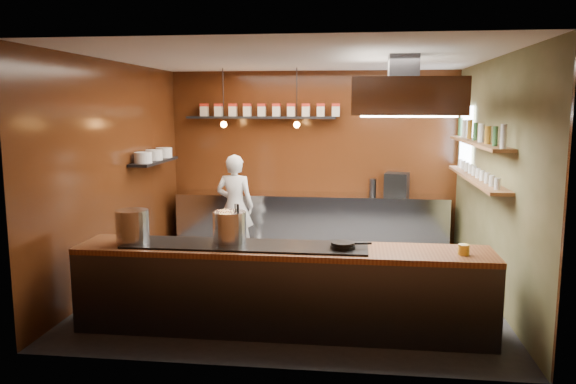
% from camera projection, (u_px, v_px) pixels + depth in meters
% --- Properties ---
extents(floor, '(5.00, 5.00, 0.00)m').
position_uv_depth(floor, '(298.00, 284.00, 7.64)').
color(floor, black).
rests_on(floor, ground).
extents(back_wall, '(5.00, 0.00, 5.00)m').
position_uv_depth(back_wall, '(313.00, 158.00, 9.86)').
color(back_wall, '#3B1B0A').
rests_on(back_wall, ground).
extents(left_wall, '(0.00, 5.00, 5.00)m').
position_uv_depth(left_wall, '(117.00, 172.00, 7.71)').
color(left_wall, '#3B1B0A').
rests_on(left_wall, ground).
extents(right_wall, '(0.00, 5.00, 5.00)m').
position_uv_depth(right_wall, '(494.00, 178.00, 7.11)').
color(right_wall, '#494A2A').
rests_on(right_wall, ground).
extents(ceiling, '(5.00, 5.00, 0.00)m').
position_uv_depth(ceiling, '(298.00, 58.00, 7.18)').
color(ceiling, silver).
rests_on(ceiling, back_wall).
extents(window_pane, '(0.00, 1.00, 1.00)m').
position_uv_depth(window_pane, '(466.00, 138.00, 8.72)').
color(window_pane, white).
rests_on(window_pane, right_wall).
extents(prep_counter, '(4.60, 0.65, 0.90)m').
position_uv_depth(prep_counter, '(311.00, 220.00, 9.70)').
color(prep_counter, silver).
rests_on(prep_counter, floor).
extents(pass_counter, '(4.40, 0.72, 0.94)m').
position_uv_depth(pass_counter, '(282.00, 289.00, 6.00)').
color(pass_counter, '#38383D').
rests_on(pass_counter, floor).
extents(tin_shelf, '(2.60, 0.26, 0.04)m').
position_uv_depth(tin_shelf, '(261.00, 118.00, 9.73)').
color(tin_shelf, black).
rests_on(tin_shelf, back_wall).
extents(plate_shelf, '(0.30, 1.40, 0.04)m').
position_uv_depth(plate_shelf, '(154.00, 161.00, 8.67)').
color(plate_shelf, black).
rests_on(plate_shelf, left_wall).
extents(bottle_shelf_upper, '(0.26, 2.80, 0.04)m').
position_uv_depth(bottle_shelf_upper, '(478.00, 143.00, 7.36)').
color(bottle_shelf_upper, brown).
rests_on(bottle_shelf_upper, right_wall).
extents(bottle_shelf_lower, '(0.26, 2.80, 0.04)m').
position_uv_depth(bottle_shelf_lower, '(476.00, 178.00, 7.43)').
color(bottle_shelf_lower, brown).
rests_on(bottle_shelf_lower, right_wall).
extents(extractor_hood, '(1.20, 2.00, 0.72)m').
position_uv_depth(extractor_hood, '(403.00, 97.00, 6.71)').
color(extractor_hood, '#38383D').
rests_on(extractor_hood, ceiling).
extents(pendant_left, '(0.10, 0.10, 0.95)m').
position_uv_depth(pendant_left, '(224.00, 121.00, 9.15)').
color(pendant_left, black).
rests_on(pendant_left, ceiling).
extents(pendant_right, '(0.10, 0.10, 0.95)m').
position_uv_depth(pendant_right, '(297.00, 121.00, 9.00)').
color(pendant_right, black).
rests_on(pendant_right, ceiling).
extents(storage_tins, '(2.43, 0.13, 0.22)m').
position_uv_depth(storage_tins, '(269.00, 110.00, 9.69)').
color(storage_tins, beige).
rests_on(storage_tins, tin_shelf).
extents(plate_stacks, '(0.26, 1.16, 0.16)m').
position_uv_depth(plate_stacks, '(154.00, 155.00, 8.65)').
color(plate_stacks, silver).
rests_on(plate_stacks, plate_shelf).
extents(bottles, '(0.06, 2.66, 0.24)m').
position_uv_depth(bottles, '(478.00, 132.00, 7.34)').
color(bottles, silver).
rests_on(bottles, bottle_shelf_upper).
extents(wine_glasses, '(0.07, 2.37, 0.13)m').
position_uv_depth(wine_glasses, '(476.00, 172.00, 7.42)').
color(wine_glasses, silver).
rests_on(wine_glasses, bottle_shelf_lower).
extents(stockpot_large, '(0.40, 0.40, 0.35)m').
position_uv_depth(stockpot_large, '(132.00, 226.00, 6.08)').
color(stockpot_large, '#B0B2B7').
rests_on(stockpot_large, pass_counter).
extents(stockpot_small, '(0.39, 0.39, 0.34)m').
position_uv_depth(stockpot_small, '(230.00, 227.00, 6.04)').
color(stockpot_small, silver).
rests_on(stockpot_small, pass_counter).
extents(utensil_crock, '(0.20, 0.20, 0.20)m').
position_uv_depth(utensil_crock, '(237.00, 233.00, 6.04)').
color(utensil_crock, '#B8BABF').
rests_on(utensil_crock, pass_counter).
extents(frying_pan, '(0.43, 0.26, 0.07)m').
position_uv_depth(frying_pan, '(343.00, 245.00, 5.80)').
color(frying_pan, black).
rests_on(frying_pan, pass_counter).
extents(butter_jar, '(0.14, 0.14, 0.10)m').
position_uv_depth(butter_jar, '(464.00, 250.00, 5.63)').
color(butter_jar, gold).
rests_on(butter_jar, pass_counter).
extents(espresso_machine, '(0.45, 0.44, 0.38)m').
position_uv_depth(espresso_machine, '(397.00, 184.00, 9.49)').
color(espresso_machine, black).
rests_on(espresso_machine, prep_counter).
extents(chef, '(0.63, 0.43, 1.65)m').
position_uv_depth(chef, '(235.00, 206.00, 8.90)').
color(chef, silver).
rests_on(chef, floor).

